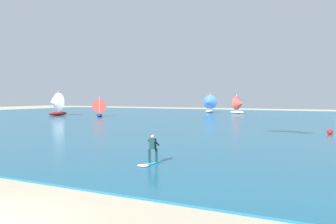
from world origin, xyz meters
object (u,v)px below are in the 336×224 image
(kitesurfer, at_px, (151,154))
(sailboat_mid_right, at_px, (55,104))
(sailboat_leading, at_px, (239,105))
(marker_buoy, at_px, (330,132))
(sailboat_heeled_over, at_px, (99,107))
(sailboat_trailing, at_px, (209,104))

(kitesurfer, bearing_deg, sailboat_mid_right, 140.11)
(sailboat_leading, relative_size, marker_buoy, 7.54)
(sailboat_heeled_over, distance_m, sailboat_trailing, 27.63)
(sailboat_mid_right, bearing_deg, sailboat_heeled_over, 10.02)
(sailboat_leading, bearing_deg, kitesurfer, -79.48)
(sailboat_trailing, bearing_deg, marker_buoy, -55.19)
(sailboat_mid_right, bearing_deg, sailboat_trailing, 47.09)
(sailboat_leading, distance_m, marker_buoy, 43.16)
(sailboat_mid_right, height_order, sailboat_trailing, sailboat_mid_right)
(kitesurfer, xyz_separation_m, sailboat_mid_right, (-42.47, 35.50, 1.79))
(sailboat_mid_right, distance_m, sailboat_trailing, 34.90)
(sailboat_mid_right, bearing_deg, kitesurfer, -39.89)
(kitesurfer, xyz_separation_m, marker_buoy, (8.67, 21.69, -0.31))
(sailboat_trailing, height_order, marker_buoy, sailboat_trailing)
(kitesurfer, bearing_deg, sailboat_leading, 100.52)
(sailboat_heeled_over, relative_size, sailboat_leading, 0.87)
(kitesurfer, xyz_separation_m, sailboat_trailing, (-18.71, 61.06, 1.60))
(kitesurfer, height_order, marker_buoy, kitesurfer)
(sailboat_mid_right, xyz_separation_m, sailboat_trailing, (23.76, 25.56, -0.19))
(sailboat_mid_right, relative_size, marker_buoy, 8.80)
(sailboat_trailing, bearing_deg, sailboat_mid_right, -132.91)
(sailboat_heeled_over, bearing_deg, sailboat_leading, 46.58)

